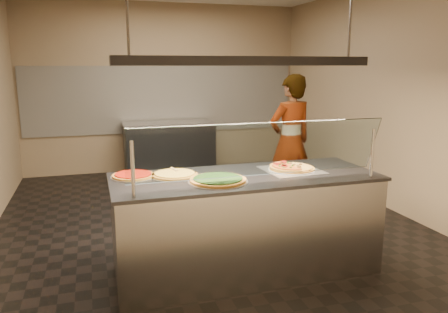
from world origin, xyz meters
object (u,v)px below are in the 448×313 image
object	(u,v)px
pizza_spatula	(180,170)
sneeze_guard	(260,150)
serving_counter	(245,223)
worker	(290,141)
pizza_tomato	(133,175)
perforated_tray	(292,170)
pizza_cheese	(175,174)
half_pizza_sausage	(301,167)
prep_table	(169,148)
pizza_spinach	(218,180)
half_pizza_pepperoni	(282,167)
heat_lamp_housing	(247,61)

from	to	relation	value
pizza_spatula	sneeze_guard	bearing A→B (deg)	-46.71
serving_counter	sneeze_guard	xyz separation A→B (m)	(0.00, -0.34, 0.76)
pizza_spatula	worker	size ratio (longest dim) A/B	0.13
pizza_tomato	pizza_spatula	distance (m)	0.43
perforated_tray	pizza_cheese	size ratio (longest dim) A/B	1.22
half_pizza_sausage	prep_table	bearing A→B (deg)	98.98
perforated_tray	pizza_spatula	distance (m)	1.06
pizza_spinach	pizza_cheese	world-z (taller)	pizza_spinach
perforated_tray	pizza_spinach	world-z (taller)	pizza_spinach
pizza_spatula	half_pizza_pepperoni	bearing A→B (deg)	-11.65
half_pizza_sausage	half_pizza_pepperoni	bearing A→B (deg)	179.35
sneeze_guard	perforated_tray	world-z (taller)	sneeze_guard
serving_counter	perforated_tray	distance (m)	0.68
half_pizza_sausage	heat_lamp_housing	size ratio (longest dim) A/B	0.19
sneeze_guard	pizza_tomato	xyz separation A→B (m)	(-0.99, 0.59, -0.28)
pizza_tomato	serving_counter	bearing A→B (deg)	-13.84
half_pizza_sausage	pizza_cheese	world-z (taller)	half_pizza_sausage
pizza_cheese	worker	xyz separation A→B (m)	(1.88, 1.53, -0.04)
half_pizza_sausage	heat_lamp_housing	xyz separation A→B (m)	(-0.58, -0.05, 0.99)
half_pizza_sausage	pizza_spatula	size ratio (longest dim) A/B	1.91
half_pizza_sausage	prep_table	distance (m)	3.94
heat_lamp_housing	sneeze_guard	bearing A→B (deg)	-90.00
half_pizza_sausage	pizza_cheese	size ratio (longest dim) A/B	0.98
half_pizza_sausage	perforated_tray	bearing A→B (deg)	179.99
serving_counter	pizza_cheese	bearing A→B (deg)	164.86
pizza_tomato	heat_lamp_housing	distance (m)	1.43
pizza_cheese	pizza_spatula	world-z (taller)	pizza_spatula
serving_counter	pizza_spatula	size ratio (longest dim) A/B	10.67
sneeze_guard	pizza_spinach	world-z (taller)	sneeze_guard
serving_counter	pizza_cheese	xyz separation A→B (m)	(-0.62, 0.17, 0.48)
perforated_tray	pizza_cheese	distance (m)	1.12
sneeze_guard	pizza_spinach	size ratio (longest dim) A/B	4.21
worker	heat_lamp_housing	size ratio (longest dim) A/B	0.78
half_pizza_sausage	worker	bearing A→B (deg)	67.75
worker	sneeze_guard	bearing A→B (deg)	47.37
serving_counter	sneeze_guard	bearing A→B (deg)	-90.00
half_pizza_sausage	pizza_cheese	bearing A→B (deg)	174.57
half_pizza_sausage	prep_table	world-z (taller)	half_pizza_sausage
worker	pizza_tomato	bearing A→B (deg)	21.91
pizza_cheese	pizza_tomato	xyz separation A→B (m)	(-0.36, 0.07, -0.00)
half_pizza_pepperoni	pizza_tomato	xyz separation A→B (m)	(-1.37, 0.19, -0.02)
half_pizza_sausage	pizza_spatula	world-z (taller)	half_pizza_sausage
serving_counter	pizza_spatula	distance (m)	0.79
sneeze_guard	pizza_spinach	distance (m)	0.46
serving_counter	worker	xyz separation A→B (m)	(1.25, 1.69, 0.43)
perforated_tray	heat_lamp_housing	world-z (taller)	heat_lamp_housing
half_pizza_pepperoni	pizza_spinach	size ratio (longest dim) A/B	0.83
serving_counter	perforated_tray	size ratio (longest dim) A/B	4.49
half_pizza_pepperoni	pizza_cheese	bearing A→B (deg)	173.62
half_pizza_pepperoni	heat_lamp_housing	distance (m)	1.06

